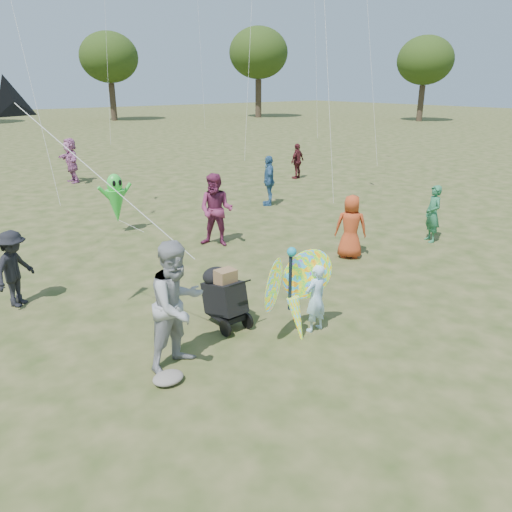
{
  "coord_description": "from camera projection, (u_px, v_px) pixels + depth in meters",
  "views": [
    {
      "loc": [
        -5.71,
        -5.42,
        4.21
      ],
      "look_at": [
        -0.2,
        1.5,
        1.1
      ],
      "focal_mm": 35.0,
      "sensor_mm": 36.0,
      "label": 1
    }
  ],
  "objects": [
    {
      "name": "alien_kite",
      "position": [
        116.0,
        200.0,
        14.31
      ],
      "size": [
        1.12,
        0.69,
        1.74
      ],
      "color": "green",
      "rests_on": "ground"
    },
    {
      "name": "child_girl",
      "position": [
        316.0,
        298.0,
        8.72
      ],
      "size": [
        0.46,
        0.31,
        1.24
      ],
      "primitive_type": "imported",
      "rotation": [
        0.0,
        0.0,
        3.16
      ],
      "color": "#B1DBFB",
      "rests_on": "ground"
    },
    {
      "name": "crowd_c",
      "position": [
        269.0,
        181.0,
        17.65
      ],
      "size": [
        0.97,
        1.08,
        1.76
      ],
      "primitive_type": "imported",
      "rotation": [
        0.0,
        0.0,
        4.06
      ],
      "color": "#325E8A",
      "rests_on": "ground"
    },
    {
      "name": "crowd_j",
      "position": [
        71.0,
        160.0,
        21.62
      ],
      "size": [
        0.58,
        1.78,
        1.91
      ],
      "primitive_type": "imported",
      "rotation": [
        0.0,
        0.0,
        4.7
      ],
      "color": "#AC6299",
      "rests_on": "ground"
    },
    {
      "name": "grey_bag",
      "position": [
        168.0,
        378.0,
        7.35
      ],
      "size": [
        0.47,
        0.39,
        0.15
      ],
      "primitive_type": "ellipsoid",
      "color": "slate",
      "rests_on": "ground"
    },
    {
      "name": "crowd_h",
      "position": [
        297.0,
        161.0,
        22.53
      ],
      "size": [
        0.99,
        0.6,
        1.58
      ],
      "primitive_type": "imported",
      "rotation": [
        0.0,
        0.0,
        3.39
      ],
      "color": "#501A20",
      "rests_on": "ground"
    },
    {
      "name": "crowd_f",
      "position": [
        433.0,
        214.0,
        13.61
      ],
      "size": [
        0.61,
        0.68,
        1.57
      ],
      "primitive_type": "imported",
      "rotation": [
        0.0,
        0.0,
        4.18
      ],
      "color": "#296E49",
      "rests_on": "ground"
    },
    {
      "name": "crowd_a",
      "position": [
        351.0,
        227.0,
        12.35
      ],
      "size": [
        0.9,
        0.92,
        1.6
      ],
      "primitive_type": "imported",
      "rotation": [
        0.0,
        0.0,
        2.31
      ],
      "color": "#B23E1C",
      "rests_on": "ground"
    },
    {
      "name": "adult_man",
      "position": [
        177.0,
        305.0,
        7.5
      ],
      "size": [
        1.14,
        0.97,
        2.03
      ],
      "primitive_type": "imported",
      "rotation": [
        0.0,
        0.0,
        0.23
      ],
      "color": "#96979B",
      "rests_on": "ground"
    },
    {
      "name": "delta_kite_rig",
      "position": [
        15.0,
        104.0,
        7.38
      ],
      "size": [
        2.19,
        2.42,
        2.69
      ],
      "color": "black",
      "rests_on": "ground"
    },
    {
      "name": "crowd_e",
      "position": [
        216.0,
        210.0,
        13.21
      ],
      "size": [
        1.16,
        1.2,
        1.95
      ],
      "primitive_type": "imported",
      "rotation": [
        0.0,
        0.0,
        5.38
      ],
      "color": "#74264C",
      "rests_on": "ground"
    },
    {
      "name": "jogging_stroller",
      "position": [
        223.0,
        293.0,
        8.94
      ],
      "size": [
        0.54,
        1.06,
        1.09
      ],
      "rotation": [
        0.0,
        0.0,
        0.02
      ],
      "color": "black",
      "rests_on": "ground"
    },
    {
      "name": "ground",
      "position": [
        318.0,
        335.0,
        8.75
      ],
      "size": [
        160.0,
        160.0,
        0.0
      ],
      "primitive_type": "plane",
      "color": "#51592B",
      "rests_on": "ground"
    },
    {
      "name": "crowd_b",
      "position": [
        14.0,
        269.0,
        9.68
      ],
      "size": [
        1.12,
        1.07,
        1.53
      ],
      "primitive_type": "imported",
      "rotation": [
        0.0,
        0.0,
        0.69
      ],
      "color": "black",
      "rests_on": "ground"
    },
    {
      "name": "butterfly_kite",
      "position": [
        293.0,
        292.0,
        8.43
      ],
      "size": [
        1.74,
        0.75,
        1.83
      ],
      "color": "red",
      "rests_on": "ground"
    }
  ]
}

